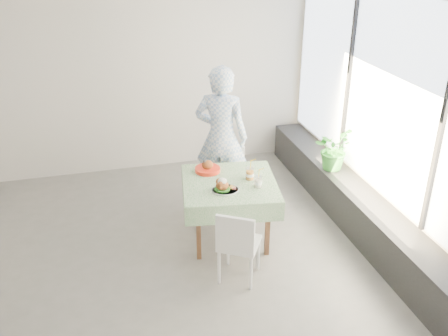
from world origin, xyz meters
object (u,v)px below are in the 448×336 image
object	(u,v)px
chair_near	(239,257)
potted_plant	(333,149)
diner	(221,137)
chair_far	(228,189)
cafe_table	(229,204)
juice_cup_orange	(250,174)
main_dish	(224,187)

from	to	relation	value
chair_near	potted_plant	size ratio (longest dim) A/B	1.52
potted_plant	diner	bearing A→B (deg)	164.63
chair_far	cafe_table	bearing A→B (deg)	-103.90
cafe_table	potted_plant	size ratio (longest dim) A/B	2.18
juice_cup_orange	chair_far	bearing A→B (deg)	95.00
chair_far	potted_plant	bearing A→B (deg)	-9.73
diner	juice_cup_orange	world-z (taller)	diner
main_dish	chair_far	bearing A→B (deg)	72.08
chair_far	diner	world-z (taller)	diner
cafe_table	chair_far	xyz separation A→B (m)	(0.18, 0.72, -0.21)
potted_plant	juice_cup_orange	bearing A→B (deg)	-159.13
chair_near	main_dish	bearing A→B (deg)	91.19
main_dish	potted_plant	world-z (taller)	potted_plant
main_dish	juice_cup_orange	size ratio (longest dim) A/B	1.05
chair_far	main_dish	distance (m)	1.10
juice_cup_orange	potted_plant	distance (m)	1.37
juice_cup_orange	potted_plant	xyz separation A→B (m)	(1.28, 0.49, -0.04)
cafe_table	juice_cup_orange	distance (m)	0.42
juice_cup_orange	main_dish	bearing A→B (deg)	-151.33
chair_far	diner	xyz separation A→B (m)	(-0.04, 0.15, 0.68)
cafe_table	chair_near	size ratio (longest dim) A/B	1.44
chair_near	potted_plant	xyz separation A→B (m)	(1.62, 1.24, 0.52)
diner	juice_cup_orange	size ratio (longest dim) A/B	6.46
diner	main_dish	bearing A→B (deg)	104.37
chair_near	main_dish	xyz separation A→B (m)	(-0.01, 0.56, 0.54)
cafe_table	chair_near	bearing A→B (deg)	-97.94
chair_near	diner	xyz separation A→B (m)	(0.24, 1.62, 0.67)
potted_plant	cafe_table	bearing A→B (deg)	-162.00
cafe_table	diner	xyz separation A→B (m)	(0.13, 0.87, 0.47)
chair_near	main_dish	world-z (taller)	main_dish
chair_far	juice_cup_orange	bearing A→B (deg)	-85.00
diner	main_dish	distance (m)	1.10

